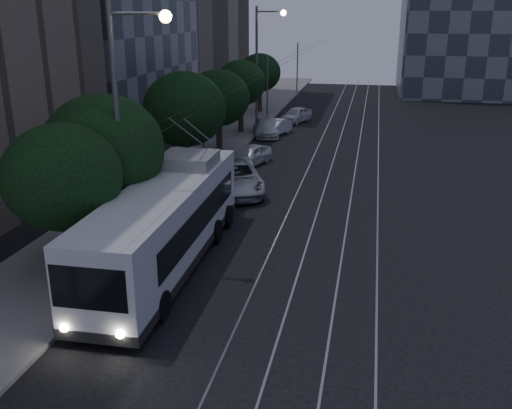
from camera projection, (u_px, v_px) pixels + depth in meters
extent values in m
plane|color=black|center=(260.00, 260.00, 23.32)|extent=(120.00, 120.00, 0.00)
cube|color=slate|center=(215.00, 144.00, 43.27)|extent=(5.00, 90.00, 0.15)
cube|color=#9998A1|center=(317.00, 150.00, 41.81)|extent=(0.08, 90.00, 0.02)
cube|color=#9998A1|center=(336.00, 150.00, 41.53)|extent=(0.08, 90.00, 0.02)
cube|color=#9998A1|center=(358.00, 151.00, 41.23)|extent=(0.08, 90.00, 0.02)
cube|color=#9998A1|center=(378.00, 152.00, 40.96)|extent=(0.08, 90.00, 0.02)
cylinder|color=black|center=(262.00, 71.00, 40.79)|extent=(0.02, 90.00, 0.02)
cylinder|color=black|center=(271.00, 71.00, 40.66)|extent=(0.02, 90.00, 0.02)
cylinder|color=slate|center=(203.00, 134.00, 32.64)|extent=(0.14, 0.14, 6.00)
cylinder|color=slate|center=(267.00, 89.00, 51.18)|extent=(0.14, 0.14, 6.00)
cylinder|color=slate|center=(297.00, 68.00, 69.72)|extent=(0.14, 0.14, 6.00)
cube|color=silver|center=(165.00, 223.00, 22.16)|extent=(2.82, 12.53, 2.97)
cube|color=black|center=(167.00, 254.00, 22.59)|extent=(2.86, 12.57, 0.36)
cube|color=black|center=(169.00, 215.00, 22.60)|extent=(2.85, 9.93, 1.09)
cube|color=black|center=(89.00, 289.00, 16.30)|extent=(2.36, 0.11, 1.35)
cube|color=black|center=(209.00, 174.00, 27.85)|extent=(2.16, 0.11, 1.04)
cube|color=green|center=(85.00, 259.00, 16.00)|extent=(1.67, 0.08, 0.33)
cube|color=gray|center=(188.00, 160.00, 24.50)|extent=(2.29, 2.32, 0.52)
sphere|color=white|center=(64.00, 328.00, 16.86)|extent=(0.27, 0.27, 0.27)
sphere|color=white|center=(120.00, 334.00, 16.53)|extent=(0.27, 0.27, 0.27)
cylinder|color=slate|center=(189.00, 133.00, 25.27)|extent=(0.06, 4.71, 2.22)
cylinder|color=slate|center=(202.00, 134.00, 25.15)|extent=(0.06, 4.71, 2.22)
cylinder|color=black|center=(89.00, 298.00, 19.13)|extent=(0.31, 1.04, 1.04)
cylinder|color=black|center=(161.00, 306.00, 18.64)|extent=(0.31, 1.04, 1.04)
cylinder|color=black|center=(161.00, 227.00, 25.38)|extent=(0.31, 1.04, 1.04)
cylinder|color=black|center=(216.00, 232.00, 24.90)|extent=(0.31, 1.04, 1.04)
cylinder|color=black|center=(176.00, 213.00, 27.24)|extent=(0.31, 1.04, 1.04)
cylinder|color=black|center=(228.00, 216.00, 26.75)|extent=(0.31, 1.04, 1.04)
imported|color=#AFB2B8|center=(235.00, 177.00, 31.90)|extent=(4.72, 6.61, 1.67)
imported|color=silver|center=(250.00, 155.00, 37.41)|extent=(2.72, 4.22, 1.34)
imported|color=silver|center=(266.00, 128.00, 46.18)|extent=(2.98, 4.88, 1.32)
imported|color=white|center=(275.00, 127.00, 46.53)|extent=(2.46, 4.13, 1.29)
imported|color=white|center=(296.00, 115.00, 51.82)|extent=(2.90, 4.35, 1.38)
cylinder|color=#2D2119|center=(70.00, 249.00, 21.44)|extent=(0.44, 0.44, 2.37)
ellipsoid|color=black|center=(62.00, 177.00, 20.53)|extent=(4.32, 4.32, 3.89)
cylinder|color=#2D2119|center=(110.00, 220.00, 24.17)|extent=(0.44, 0.44, 2.48)
ellipsoid|color=black|center=(103.00, 149.00, 23.17)|extent=(4.96, 4.96, 4.47)
cylinder|color=#2D2119|center=(186.00, 161.00, 33.76)|extent=(0.44, 0.44, 2.50)
ellipsoid|color=black|center=(184.00, 109.00, 32.78)|extent=(4.79, 4.79, 4.31)
cylinder|color=#2D2119|center=(219.00, 137.00, 40.70)|extent=(0.44, 0.44, 2.26)
ellipsoid|color=black|center=(219.00, 98.00, 39.81)|extent=(4.38, 4.38, 3.94)
cylinder|color=#2D2119|center=(241.00, 118.00, 46.91)|extent=(0.44, 0.44, 2.61)
ellipsoid|color=black|center=(240.00, 83.00, 46.00)|extent=(4.09, 4.09, 3.68)
cylinder|color=#2D2119|center=(260.00, 101.00, 56.47)|extent=(0.44, 0.44, 2.40)
ellipsoid|color=black|center=(260.00, 73.00, 55.58)|extent=(4.10, 4.10, 3.69)
cylinder|color=slate|center=(119.00, 141.00, 21.57)|extent=(0.20, 0.20, 9.98)
cylinder|color=slate|center=(138.00, 13.00, 19.88)|extent=(2.20, 0.12, 0.12)
sphere|color=#FFDD8C|center=(165.00, 16.00, 19.72)|extent=(0.44, 0.44, 0.44)
cylinder|color=slate|center=(257.00, 72.00, 45.63)|extent=(0.20, 0.20, 10.02)
cylinder|color=slate|center=(271.00, 11.00, 43.93)|extent=(2.20, 0.12, 0.12)
sphere|color=#FFDD8C|center=(283.00, 13.00, 43.77)|extent=(0.44, 0.44, 0.44)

